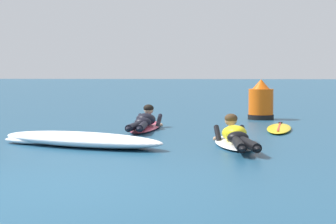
{
  "coord_description": "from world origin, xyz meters",
  "views": [
    {
      "loc": [
        1.84,
        -6.36,
        1.25
      ],
      "look_at": [
        0.98,
        5.64,
        0.41
      ],
      "focal_mm": 66.63,
      "sensor_mm": 36.0,
      "label": 1
    }
  ],
  "objects": [
    {
      "name": "ground_plane",
      "position": [
        0.0,
        10.0,
        0.0
      ],
      "size": [
        120.0,
        120.0,
        0.0
      ],
      "primitive_type": "plane",
      "color": "navy"
    },
    {
      "name": "surfer_near",
      "position": [
        2.22,
        3.63,
        0.14
      ],
      "size": [
        0.8,
        2.56,
        0.53
      ],
      "color": "white",
      "rests_on": "ground"
    },
    {
      "name": "surfer_far",
      "position": [
        0.45,
        6.31,
        0.14
      ],
      "size": [
        0.64,
        2.67,
        0.53
      ],
      "color": "#E54C66",
      "rests_on": "ground"
    },
    {
      "name": "drifting_surfboard",
      "position": [
        3.21,
        6.46,
        0.03
      ],
      "size": [
        0.77,
        2.24,
        0.16
      ],
      "color": "yellow",
      "rests_on": "ground"
    },
    {
      "name": "whitewater_mid_right",
      "position": [
        -0.26,
        3.47,
        0.11
      ],
      "size": [
        3.05,
        1.9,
        0.23
      ],
      "color": "white",
      "rests_on": "ground"
    },
    {
      "name": "channel_marker_buoy",
      "position": [
        3.03,
        9.11,
        0.39
      ],
      "size": [
        0.64,
        0.64,
        0.99
      ],
      "color": "#EA5B0F",
      "rests_on": "ground"
    }
  ]
}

